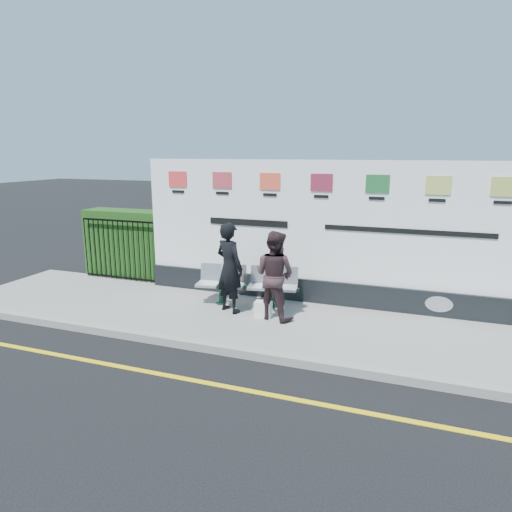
{
  "coord_description": "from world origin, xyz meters",
  "views": [
    {
      "loc": [
        2.44,
        -5.42,
        3.28
      ],
      "look_at": [
        -0.59,
        2.88,
        1.25
      ],
      "focal_mm": 32.0,
      "sensor_mm": 36.0,
      "label": 1
    }
  ],
  "objects_px": {
    "billboard": "(320,242)",
    "woman_left": "(229,268)",
    "woman_right": "(274,275)",
    "bench": "(246,295)"
  },
  "relations": [
    {
      "from": "billboard",
      "to": "woman_left",
      "type": "bearing_deg",
      "value": -142.06
    },
    {
      "from": "billboard",
      "to": "woman_right",
      "type": "distance_m",
      "value": 1.47
    },
    {
      "from": "billboard",
      "to": "woman_left",
      "type": "xyz_separation_m",
      "value": [
        -1.56,
        -1.22,
        -0.39
      ]
    },
    {
      "from": "bench",
      "to": "woman_left",
      "type": "distance_m",
      "value": 0.84
    },
    {
      "from": "woman_left",
      "to": "woman_right",
      "type": "bearing_deg",
      "value": -159.94
    },
    {
      "from": "woman_left",
      "to": "woman_right",
      "type": "xyz_separation_m",
      "value": [
        0.96,
        -0.06,
        -0.05
      ]
    },
    {
      "from": "bench",
      "to": "woman_right",
      "type": "distance_m",
      "value": 1.12
    },
    {
      "from": "billboard",
      "to": "woman_left",
      "type": "relative_size",
      "value": 4.4
    },
    {
      "from": "bench",
      "to": "woman_left",
      "type": "bearing_deg",
      "value": -122.2
    },
    {
      "from": "woman_right",
      "to": "bench",
      "type": "bearing_deg",
      "value": -17.54
    }
  ]
}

